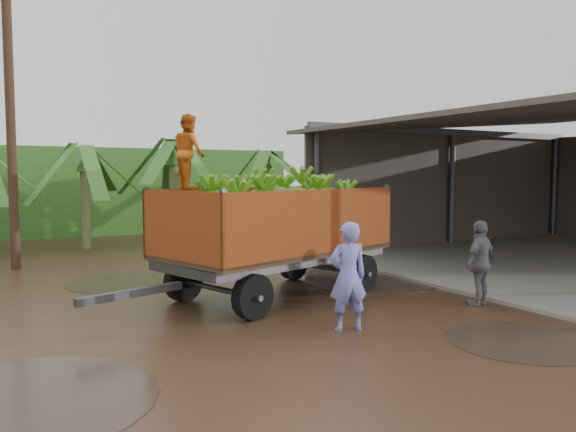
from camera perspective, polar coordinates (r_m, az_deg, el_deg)
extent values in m
plane|color=black|center=(10.02, -5.44, -10.44)|extent=(100.00, 100.00, 0.00)
cube|color=gray|center=(18.06, 26.95, -4.12)|extent=(12.00, 10.00, 0.08)
cube|color=#383330|center=(20.99, 15.94, 2.68)|extent=(12.00, 0.12, 4.00)
cube|color=#2D661E|center=(24.95, -24.98, 2.23)|extent=(22.00, 3.00, 3.60)
cube|color=#47474C|center=(9.64, -15.60, -7.58)|extent=(1.88, 0.68, 0.13)
imported|color=orange|center=(10.79, -10.02, 6.41)|extent=(0.55, 0.70, 1.42)
imported|color=#787EDB|center=(9.19, 6.10, -6.11)|extent=(0.73, 0.56, 1.78)
imported|color=slate|center=(11.50, 18.96, -4.52)|extent=(1.04, 0.63, 1.65)
cylinder|color=#47301E|center=(16.59, -26.35, 8.65)|extent=(0.24, 0.24, 7.85)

